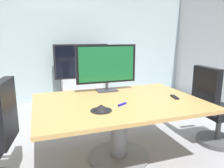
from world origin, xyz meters
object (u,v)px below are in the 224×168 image
object	(u,v)px
office_chair_right	(214,113)
remote_control	(175,97)
conference_table	(119,114)
wall_display_unit	(82,83)
conference_phone	(101,108)
tv_monitor	(106,65)

from	to	relation	value
office_chair_right	remote_control	xyz separation A→B (m)	(-0.67, -0.01, 0.29)
conference_table	wall_display_unit	xyz separation A→B (m)	(0.05, 2.50, -0.12)
conference_table	remote_control	world-z (taller)	remote_control
conference_table	office_chair_right	xyz separation A→B (m)	(1.36, -0.10, -0.11)
conference_phone	remote_control	bearing A→B (deg)	9.53
remote_control	conference_phone	bearing A→B (deg)	-158.63
wall_display_unit	remote_control	xyz separation A→B (m)	(0.65, -2.61, 0.30)
tv_monitor	conference_phone	xyz separation A→B (m)	(-0.31, -0.77, -0.33)
wall_display_unit	office_chair_right	bearing A→B (deg)	-63.19
tv_monitor	wall_display_unit	size ratio (longest dim) A/B	0.64
office_chair_right	conference_phone	bearing A→B (deg)	99.70
tv_monitor	conference_phone	world-z (taller)	tv_monitor
tv_monitor	wall_display_unit	bearing A→B (deg)	88.75
wall_display_unit	conference_phone	size ratio (longest dim) A/B	5.95
office_chair_right	tv_monitor	world-z (taller)	tv_monitor
conference_table	conference_phone	world-z (taller)	conference_phone
wall_display_unit	remote_control	world-z (taller)	wall_display_unit
wall_display_unit	conference_phone	distance (m)	2.82
wall_display_unit	tv_monitor	bearing A→B (deg)	-91.25
tv_monitor	remote_control	size ratio (longest dim) A/B	4.94
remote_control	office_chair_right	bearing A→B (deg)	12.79
conference_table	tv_monitor	world-z (taller)	tv_monitor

